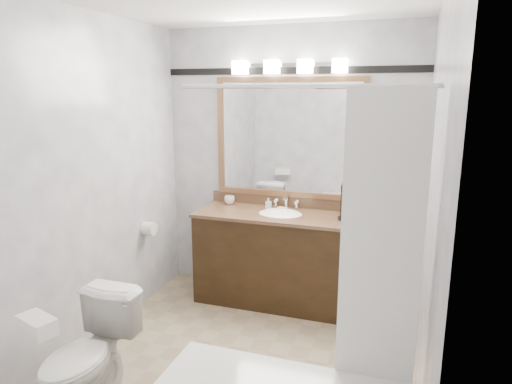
% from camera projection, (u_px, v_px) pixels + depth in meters
% --- Properties ---
extents(room, '(2.42, 2.62, 2.52)m').
position_uv_depth(room, '(241.00, 194.00, 3.05)').
color(room, '#9B8969').
rests_on(room, ground).
extents(vanity, '(1.53, 0.58, 0.97)m').
position_uv_depth(vanity, '(280.00, 256.00, 4.17)').
color(vanity, black).
rests_on(vanity, ground).
extents(mirror, '(1.40, 0.04, 1.10)m').
position_uv_depth(mirror, '(289.00, 138.00, 4.19)').
color(mirror, '#906541').
rests_on(mirror, room).
extents(vanity_light_bar, '(1.02, 0.14, 0.12)m').
position_uv_depth(vanity_light_bar, '(289.00, 66.00, 4.00)').
color(vanity_light_bar, silver).
rests_on(vanity_light_bar, room).
extents(accent_stripe, '(2.40, 0.01, 0.06)m').
position_uv_depth(accent_stripe, '(290.00, 71.00, 4.07)').
color(accent_stripe, black).
rests_on(accent_stripe, room).
extents(tp_roll, '(0.11, 0.12, 0.12)m').
position_uv_depth(tp_roll, '(149.00, 229.00, 4.14)').
color(tp_roll, white).
rests_on(tp_roll, room).
extents(toilet, '(0.39, 0.69, 0.70)m').
position_uv_depth(toilet, '(87.00, 358.00, 2.75)').
color(toilet, white).
rests_on(toilet, ground).
extents(tissue_box, '(0.24, 0.18, 0.09)m').
position_uv_depth(tissue_box, '(37.00, 325.00, 2.35)').
color(tissue_box, white).
rests_on(tissue_box, toilet).
extents(coffee_maker, '(0.18, 0.22, 0.34)m').
position_uv_depth(coffee_maker, '(349.00, 198.00, 3.90)').
color(coffee_maker, black).
rests_on(coffee_maker, vanity).
extents(cup_left, '(0.11, 0.11, 0.08)m').
position_uv_depth(cup_left, '(230.00, 200.00, 4.42)').
color(cup_left, white).
rests_on(cup_left, vanity).
extents(soap_bottle_a, '(0.05, 0.05, 0.10)m').
position_uv_depth(soap_bottle_a, '(268.00, 203.00, 4.24)').
color(soap_bottle_a, white).
rests_on(soap_bottle_a, vanity).
extents(soap_bar, '(0.09, 0.07, 0.03)m').
position_uv_depth(soap_bar, '(282.00, 209.00, 4.19)').
color(soap_bar, beige).
rests_on(soap_bar, vanity).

